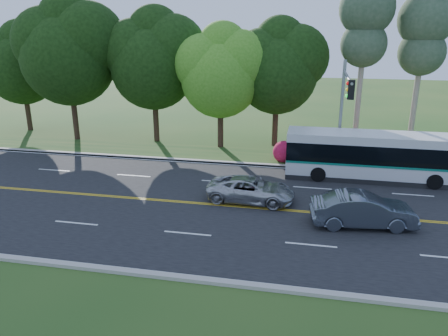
% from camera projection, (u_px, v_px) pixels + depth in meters
% --- Properties ---
extents(ground, '(120.00, 120.00, 0.00)m').
position_uv_depth(ground, '(215.00, 205.00, 22.93)').
color(ground, '#1E4918').
rests_on(ground, ground).
extents(road, '(60.00, 14.00, 0.02)m').
position_uv_depth(road, '(215.00, 205.00, 22.93)').
color(road, black).
rests_on(road, ground).
extents(curb_north, '(60.00, 0.30, 0.15)m').
position_uv_depth(curb_north, '(238.00, 163.00, 29.57)').
color(curb_north, '#ACA59B').
rests_on(curb_north, ground).
extents(curb_south, '(60.00, 0.30, 0.15)m').
position_uv_depth(curb_south, '(174.00, 277.00, 16.25)').
color(curb_south, '#ACA59B').
rests_on(curb_south, ground).
extents(grass_verge, '(60.00, 4.00, 0.10)m').
position_uv_depth(grass_verge, '(242.00, 156.00, 31.30)').
color(grass_verge, '#1E4918').
rests_on(grass_verge, ground).
extents(lane_markings, '(57.60, 13.82, 0.00)m').
position_uv_depth(lane_markings, '(213.00, 204.00, 22.95)').
color(lane_markings, gold).
rests_on(lane_markings, road).
extents(tree_row, '(44.70, 9.10, 13.84)m').
position_uv_depth(tree_row, '(183.00, 56.00, 33.08)').
color(tree_row, '#2F1E15').
rests_on(tree_row, ground).
extents(bougainvillea_hedge, '(9.50, 2.25, 1.50)m').
position_uv_depth(bougainvillea_hedge, '(347.00, 156.00, 28.96)').
color(bougainvillea_hedge, maroon).
rests_on(bougainvillea_hedge, ground).
extents(traffic_signal, '(0.42, 6.10, 7.00)m').
position_uv_depth(traffic_signal, '(344.00, 103.00, 25.29)').
color(traffic_signal, gray).
rests_on(traffic_signal, ground).
extents(transit_bus, '(10.89, 2.44, 2.85)m').
position_uv_depth(transit_bus, '(378.00, 157.00, 26.23)').
color(transit_bus, silver).
rests_on(transit_bus, road).
extents(sedan, '(4.96, 2.29, 1.58)m').
position_uv_depth(sedan, '(363.00, 210.00, 20.31)').
color(sedan, '#565D69').
rests_on(sedan, road).
extents(suv, '(4.75, 2.39, 1.29)m').
position_uv_depth(suv, '(251.00, 190.00, 23.21)').
color(suv, '#B4B6B9').
rests_on(suv, road).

